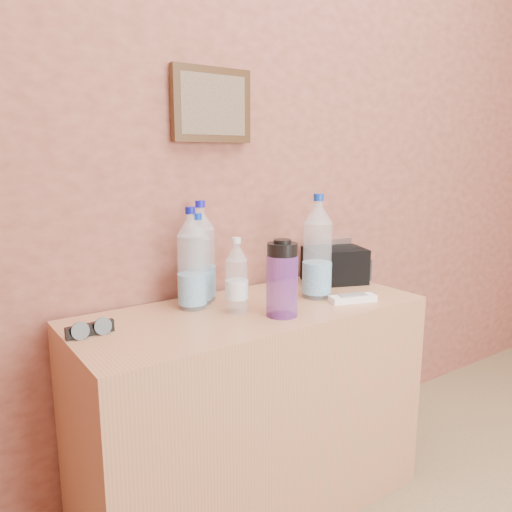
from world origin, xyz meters
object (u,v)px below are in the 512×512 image
at_px(pet_large_c, 192,264).
at_px(ac_remote, 353,299).
at_px(pet_large_a, 199,264).
at_px(foil_packet, 334,240).
at_px(nalgene_bottle, 282,279).
at_px(toiletry_bag, 335,263).
at_px(sunglasses, 90,329).
at_px(pet_large_d, 317,252).
at_px(pet_large_b, 201,257).
at_px(dresser, 252,410).
at_px(pet_small, 237,280).

bearing_deg(pet_large_c, ac_remote, -27.48).
relative_size(pet_large_a, foil_packet, 2.86).
relative_size(nalgene_bottle, toiletry_bag, 1.06).
relative_size(nalgene_bottle, sunglasses, 1.79).
bearing_deg(pet_large_d, nalgene_bottle, -157.34).
bearing_deg(nalgene_bottle, toiletry_bag, 26.75).
height_order(sunglasses, toiletry_bag, toiletry_bag).
relative_size(pet_large_a, toiletry_bag, 1.34).
xyz_separation_m(toiletry_bag, foil_packet, (0.01, 0.02, 0.09)).
distance_m(toiletry_bag, foil_packet, 0.09).
xyz_separation_m(pet_large_b, ac_remote, (0.41, -0.32, -0.14)).
xyz_separation_m(dresser, sunglasses, (-0.52, 0.05, 0.38)).
relative_size(pet_large_c, ac_remote, 2.06).
bearing_deg(dresser, pet_large_a, 126.52).
bearing_deg(ac_remote, sunglasses, -174.78).
bearing_deg(nalgene_bottle, pet_small, 129.67).
distance_m(pet_large_b, pet_large_d, 0.41).
xyz_separation_m(dresser, toiletry_bag, (0.47, 0.10, 0.45)).
xyz_separation_m(pet_large_c, pet_small, (0.10, -0.12, -0.04)).
bearing_deg(pet_large_a, sunglasses, -165.54).
bearing_deg(ac_remote, toiletry_bag, 77.42).
bearing_deg(foil_packet, pet_large_b, 173.90).
relative_size(pet_large_a, pet_small, 1.27).
xyz_separation_m(pet_large_a, pet_small, (0.05, -0.16, -0.03)).
xyz_separation_m(pet_large_b, pet_large_d, (0.35, -0.20, 0.01)).
distance_m(pet_small, sunglasses, 0.47).
distance_m(pet_large_c, toiletry_bag, 0.63).
height_order(pet_large_c, nalgene_bottle, pet_large_c).
distance_m(sunglasses, foil_packet, 1.01).
xyz_separation_m(ac_remote, toiletry_bag, (0.14, 0.24, 0.07)).
bearing_deg(pet_large_d, sunglasses, 174.90).
height_order(sunglasses, ac_remote, sunglasses).
bearing_deg(sunglasses, pet_large_a, 11.41).
xyz_separation_m(pet_large_d, sunglasses, (-0.78, 0.07, -0.14)).
relative_size(dresser, toiletry_bag, 5.13).
xyz_separation_m(pet_small, nalgene_bottle, (0.09, -0.11, 0.01)).
bearing_deg(ac_remote, dresser, 174.98).
xyz_separation_m(nalgene_bottle, foil_packet, (0.45, 0.24, 0.05)).
relative_size(sunglasses, toiletry_bag, 0.59).
height_order(pet_large_d, sunglasses, pet_large_d).
bearing_deg(pet_large_b, dresser, -65.06).
xyz_separation_m(pet_large_a, pet_large_d, (0.38, -0.17, 0.03)).
relative_size(pet_large_c, sunglasses, 2.48).
xyz_separation_m(dresser, pet_large_d, (0.27, -0.02, 0.53)).
xyz_separation_m(dresser, pet_large_b, (-0.09, 0.18, 0.52)).
bearing_deg(pet_large_d, ac_remote, -61.16).
distance_m(pet_small, nalgene_bottle, 0.15).
distance_m(pet_large_c, foil_packet, 0.64).
distance_m(pet_large_d, ac_remote, 0.20).
bearing_deg(pet_large_a, pet_large_b, 48.04).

